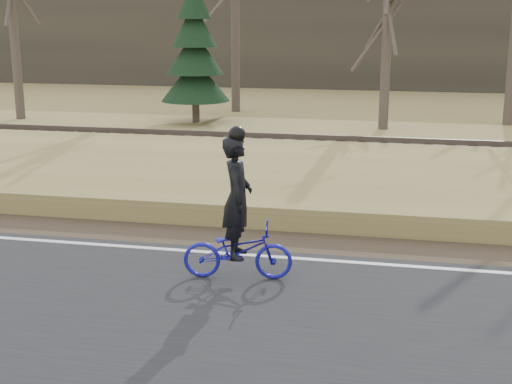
# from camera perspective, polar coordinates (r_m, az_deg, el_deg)

# --- Properties ---
(ground) EXTENTS (120.00, 120.00, 0.00)m
(ground) POSITION_cam_1_polar(r_m,az_deg,el_deg) (11.73, 11.49, -6.42)
(ground) COLOR olive
(ground) RESTS_ON ground
(road) EXTENTS (120.00, 6.00, 0.06)m
(road) POSITION_cam_1_polar(r_m,az_deg,el_deg) (9.41, 11.29, -11.52)
(road) COLOR black
(road) RESTS_ON ground
(edge_line) EXTENTS (120.00, 0.12, 0.01)m
(edge_line) POSITION_cam_1_polar(r_m,az_deg,el_deg) (11.89, 11.52, -5.79)
(edge_line) COLOR silver
(edge_line) RESTS_ON road
(shoulder) EXTENTS (120.00, 1.60, 0.04)m
(shoulder) POSITION_cam_1_polar(r_m,az_deg,el_deg) (12.85, 11.56, -4.49)
(shoulder) COLOR #473A2B
(shoulder) RESTS_ON ground
(embankment) EXTENTS (120.00, 5.00, 0.44)m
(embankment) POSITION_cam_1_polar(r_m,az_deg,el_deg) (15.68, 11.73, -0.35)
(embankment) COLOR olive
(embankment) RESTS_ON ground
(ballast) EXTENTS (120.00, 3.00, 0.45)m
(ballast) POSITION_cam_1_polar(r_m,az_deg,el_deg) (19.38, 11.84, 2.41)
(ballast) COLOR slate
(ballast) RESTS_ON ground
(railroad) EXTENTS (120.00, 2.40, 0.29)m
(railroad) POSITION_cam_1_polar(r_m,az_deg,el_deg) (19.33, 11.88, 3.30)
(railroad) COLOR black
(railroad) RESTS_ON ballast
(treeline_backdrop) EXTENTS (120.00, 4.00, 6.00)m
(treeline_backdrop) POSITION_cam_1_polar(r_m,az_deg,el_deg) (41.02, 12.27, 12.33)
(treeline_backdrop) COLOR #383328
(treeline_backdrop) RESTS_ON ground
(cyclist) EXTENTS (1.75, 0.82, 2.38)m
(cyclist) POSITION_cam_1_polar(r_m,az_deg,el_deg) (10.90, -1.49, -2.94)
(cyclist) COLOR #181699
(cyclist) RESTS_ON road
(bare_tree_far_left) EXTENTS (0.36, 0.36, 7.54)m
(bare_tree_far_left) POSITION_cam_1_polar(r_m,az_deg,el_deg) (29.53, -18.86, 12.83)
(bare_tree_far_left) COLOR brown
(bare_tree_far_left) RESTS_ON ground
(bare_tree_left) EXTENTS (0.36, 0.36, 9.01)m
(bare_tree_left) POSITION_cam_1_polar(r_m,az_deg,el_deg) (30.21, -1.68, 14.96)
(bare_tree_left) COLOR brown
(bare_tree_left) RESTS_ON ground
(bare_tree_near_left) EXTENTS (0.36, 0.36, 7.34)m
(bare_tree_near_left) POSITION_cam_1_polar(r_m,az_deg,el_deg) (25.90, 10.47, 13.04)
(bare_tree_near_left) COLOR brown
(bare_tree_near_left) RESTS_ON ground
(conifer) EXTENTS (2.60, 2.60, 5.45)m
(conifer) POSITION_cam_1_polar(r_m,az_deg,el_deg) (27.23, -4.93, 10.96)
(conifer) COLOR brown
(conifer) RESTS_ON ground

